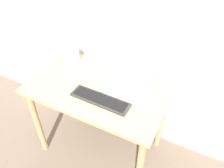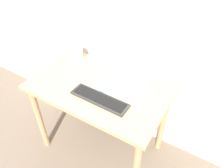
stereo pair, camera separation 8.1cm
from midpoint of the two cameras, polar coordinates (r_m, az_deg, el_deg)
wall_back at (r=1.70m, az=1.21°, el=19.68°), size 6.00×0.05×2.50m
desk at (r=1.73m, az=-4.75°, el=-3.66°), size 1.05×0.64×0.76m
laptop at (r=1.62m, az=2.03°, el=0.61°), size 0.30×0.22×0.23m
keyboard at (r=1.54m, az=-4.65°, el=-4.07°), size 0.44×0.13×0.02m
mouse at (r=1.47m, az=6.07°, el=-6.20°), size 0.06×0.11×0.04m
vase at (r=1.90m, az=-11.86°, el=8.44°), size 0.13×0.13×0.22m
mp3_player at (r=1.61m, az=-3.90°, el=-1.78°), size 0.04×0.06×0.01m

